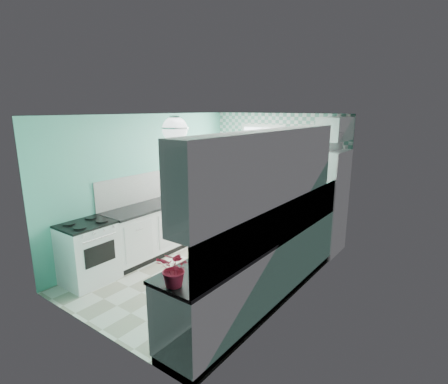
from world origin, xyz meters
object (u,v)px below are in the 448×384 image
Objects in this scene: stove at (88,252)px; fruit_bowl at (213,262)px; ceiling_light at (175,129)px; fridge at (320,201)px; microwave at (324,141)px; potted_plant at (175,268)px; sink at (294,220)px.

fruit_bowl is at bearing -2.70° from stove.
ceiling_light is 0.19× the size of fridge.
ceiling_light reaches higher than microwave.
ceiling_light is 1.94m from fruit_bowl.
potted_plant is at bearing -90.42° from fridge.
potted_plant reaches higher than fruit_bowl.
microwave is at bearing 91.57° from fruit_bowl.
sink is at bearing 36.85° from stove.
fruit_bowl is at bearing 90.00° from potted_plant.
stove is 1.73× the size of sink.
potted_plant is 0.64× the size of microwave.
fridge is 3.86m from potted_plant.
potted_plant is (0.00, -0.58, 0.15)m from fruit_bowl.
ceiling_light is 2.31m from stove.
stove is 3.16m from sink.
ceiling_light reaches higher than fruit_bowl.
microwave reaches higher than fridge.
stove is 1.61× the size of microwave.
stove is at bearing 166.71° from potted_plant.
sink reaches higher than fruit_bowl.
microwave is (1.11, 2.57, -0.29)m from ceiling_light.
ceiling_light is 2.25m from sink.
fridge is 7.66× the size of fruit_bowl.
fruit_bowl is (0.09, -3.28, 0.03)m from fridge.
sink is at bearing 96.47° from microwave.
potted_plant is at bearing -46.90° from ceiling_light.
ceiling_light is at bearing 68.96° from microwave.
sink is at bearing 46.94° from ceiling_light.
microwave is (2.31, 3.29, 1.56)m from stove.
microwave is at bearing 92.92° from sink.
ceiling_light reaches higher than potted_plant.
microwave reaches higher than fruit_bowl.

